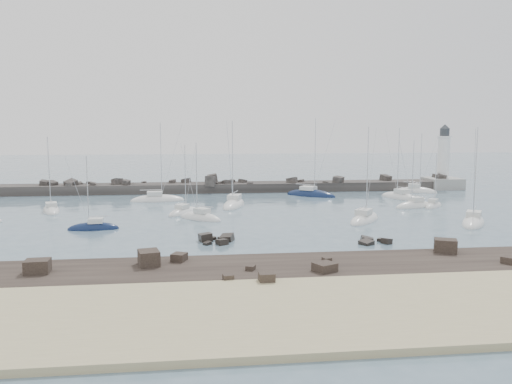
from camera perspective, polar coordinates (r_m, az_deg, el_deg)
ground at (r=66.06m, az=-1.40°, el=-3.97°), size 400.00×400.00×0.00m
sand_strip at (r=35.45m, az=3.54°, el=-13.90°), size 140.00×14.00×1.00m
rock_shelf at (r=44.84m, az=1.45°, el=-9.30°), size 140.00×12.00×2.08m
rock_cluster_near at (r=57.52m, az=-4.40°, el=-5.53°), size 4.39×4.01×1.80m
rock_cluster_far at (r=58.37m, az=12.97°, el=-5.57°), size 3.95×3.44×1.21m
breakwater at (r=103.31m, az=-7.48°, el=0.16°), size 115.00×6.72×5.00m
lighthouse at (r=115.81m, az=20.56°, el=1.91°), size 7.00×7.00×14.60m
sailboat_1 at (r=84.37m, az=-22.34°, el=-1.99°), size 4.91×8.33×12.56m
sailboat_2 at (r=67.47m, az=-18.08°, el=-3.97°), size 6.50×2.29×10.33m
sailboat_3 at (r=76.87m, az=-8.28°, el=-2.36°), size 5.80×7.08×11.30m
sailboat_4 at (r=91.06m, az=-11.19°, el=-0.94°), size 9.76×3.61×15.08m
sailboat_5 at (r=71.75m, az=-6.38°, el=-3.00°), size 7.04×6.61×11.87m
sailboat_6 at (r=83.60m, az=-2.55°, el=-1.52°), size 5.72×10.13×15.36m
sailboat_7 at (r=71.66m, az=12.29°, el=-3.14°), size 7.60×8.83×14.19m
sailboat_8 at (r=97.11m, az=6.25°, el=-0.35°), size 9.96×8.79×16.02m
sailboat_9 at (r=86.29m, az=17.65°, el=-1.58°), size 7.81×4.43×12.02m
sailboat_10 at (r=96.53m, az=16.13°, el=-0.63°), size 6.15×9.26×14.19m
sailboat_11 at (r=73.86m, az=23.56°, el=-3.27°), size 7.34×8.92×14.12m
sailboat_12 at (r=87.72m, az=19.62°, el=-1.53°), size 5.50×5.67×9.74m
sailboat_13 at (r=106.98m, az=17.83°, el=0.04°), size 8.30×6.28×13.04m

